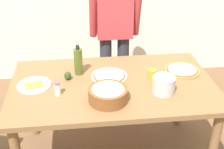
{
  "coord_description": "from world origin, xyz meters",
  "views": [
    {
      "loc": [
        -0.24,
        -2.05,
        1.98
      ],
      "look_at": [
        0.0,
        0.05,
        0.81
      ],
      "focal_mm": 48.84,
      "sensor_mm": 36.0,
      "label": 1
    }
  ],
  "objects_px": {
    "person_cook": "(115,28)",
    "pizza_raw_on_board": "(109,76)",
    "popcorn_bowl": "(108,93)",
    "steel_pot": "(164,84)",
    "salt_shaker": "(57,89)",
    "plate_with_slice": "(34,85)",
    "pizza_cooked_on_tray": "(182,70)",
    "cup_orange": "(152,74)",
    "olive_oil_bottle": "(78,61)",
    "avocado": "(68,76)",
    "dining_table": "(113,93)"
  },
  "relations": [
    {
      "from": "olive_oil_bottle",
      "to": "salt_shaker",
      "type": "height_order",
      "value": "olive_oil_bottle"
    },
    {
      "from": "popcorn_bowl",
      "to": "steel_pot",
      "type": "height_order",
      "value": "steel_pot"
    },
    {
      "from": "salt_shaker",
      "to": "plate_with_slice",
      "type": "bearing_deg",
      "value": 141.64
    },
    {
      "from": "popcorn_bowl",
      "to": "olive_oil_bottle",
      "type": "bearing_deg",
      "value": 114.88
    },
    {
      "from": "pizza_cooked_on_tray",
      "to": "dining_table",
      "type": "bearing_deg",
      "value": -167.74
    },
    {
      "from": "plate_with_slice",
      "to": "steel_pot",
      "type": "bearing_deg",
      "value": -11.77
    },
    {
      "from": "popcorn_bowl",
      "to": "salt_shaker",
      "type": "height_order",
      "value": "popcorn_bowl"
    },
    {
      "from": "person_cook",
      "to": "plate_with_slice",
      "type": "height_order",
      "value": "person_cook"
    },
    {
      "from": "plate_with_slice",
      "to": "avocado",
      "type": "xyz_separation_m",
      "value": [
        0.26,
        0.07,
        0.03
      ]
    },
    {
      "from": "person_cook",
      "to": "avocado",
      "type": "bearing_deg",
      "value": -124.79
    },
    {
      "from": "pizza_raw_on_board",
      "to": "salt_shaker",
      "type": "height_order",
      "value": "salt_shaker"
    },
    {
      "from": "plate_with_slice",
      "to": "olive_oil_bottle",
      "type": "distance_m",
      "value": 0.4
    },
    {
      "from": "dining_table",
      "to": "pizza_raw_on_board",
      "type": "distance_m",
      "value": 0.14
    },
    {
      "from": "person_cook",
      "to": "avocado",
      "type": "xyz_separation_m",
      "value": [
        -0.46,
        -0.66,
        -0.14
      ]
    },
    {
      "from": "person_cook",
      "to": "pizza_raw_on_board",
      "type": "relative_size",
      "value": 5.46
    },
    {
      "from": "olive_oil_bottle",
      "to": "steel_pot",
      "type": "bearing_deg",
      "value": -30.23
    },
    {
      "from": "person_cook",
      "to": "pizza_cooked_on_tray",
      "type": "bearing_deg",
      "value": -51.5
    },
    {
      "from": "pizza_cooked_on_tray",
      "to": "steel_pot",
      "type": "xyz_separation_m",
      "value": [
        -0.25,
        -0.31,
        0.06
      ]
    },
    {
      "from": "popcorn_bowl",
      "to": "avocado",
      "type": "xyz_separation_m",
      "value": [
        -0.29,
        0.34,
        -0.03
      ]
    },
    {
      "from": "steel_pot",
      "to": "cup_orange",
      "type": "bearing_deg",
      "value": 100.14
    },
    {
      "from": "dining_table",
      "to": "avocado",
      "type": "distance_m",
      "value": 0.39
    },
    {
      "from": "steel_pot",
      "to": "avocado",
      "type": "distance_m",
      "value": 0.76
    },
    {
      "from": "pizza_cooked_on_tray",
      "to": "olive_oil_bottle",
      "type": "bearing_deg",
      "value": 176.34
    },
    {
      "from": "popcorn_bowl",
      "to": "salt_shaker",
      "type": "distance_m",
      "value": 0.38
    },
    {
      "from": "dining_table",
      "to": "olive_oil_bottle",
      "type": "bearing_deg",
      "value": 144.34
    },
    {
      "from": "dining_table",
      "to": "steel_pot",
      "type": "distance_m",
      "value": 0.43
    },
    {
      "from": "person_cook",
      "to": "popcorn_bowl",
      "type": "distance_m",
      "value": 1.02
    },
    {
      "from": "person_cook",
      "to": "popcorn_bowl",
      "type": "relative_size",
      "value": 5.79
    },
    {
      "from": "pizza_raw_on_board",
      "to": "cup_orange",
      "type": "xyz_separation_m",
      "value": [
        0.34,
        -0.07,
        0.03
      ]
    },
    {
      "from": "popcorn_bowl",
      "to": "cup_orange",
      "type": "bearing_deg",
      "value": 35.21
    },
    {
      "from": "pizza_cooked_on_tray",
      "to": "cup_orange",
      "type": "bearing_deg",
      "value": -160.15
    },
    {
      "from": "cup_orange",
      "to": "avocado",
      "type": "height_order",
      "value": "cup_orange"
    },
    {
      "from": "avocado",
      "to": "olive_oil_bottle",
      "type": "bearing_deg",
      "value": 44.51
    },
    {
      "from": "popcorn_bowl",
      "to": "plate_with_slice",
      "type": "bearing_deg",
      "value": 153.81
    },
    {
      "from": "dining_table",
      "to": "pizza_cooked_on_tray",
      "type": "xyz_separation_m",
      "value": [
        0.6,
        0.13,
        0.1
      ]
    },
    {
      "from": "cup_orange",
      "to": "avocado",
      "type": "relative_size",
      "value": 1.21
    },
    {
      "from": "pizza_raw_on_board",
      "to": "olive_oil_bottle",
      "type": "relative_size",
      "value": 1.16
    },
    {
      "from": "plate_with_slice",
      "to": "popcorn_bowl",
      "type": "bearing_deg",
      "value": -26.19
    },
    {
      "from": "popcorn_bowl",
      "to": "pizza_cooked_on_tray",
      "type": "bearing_deg",
      "value": 29.23
    },
    {
      "from": "pizza_raw_on_board",
      "to": "steel_pot",
      "type": "bearing_deg",
      "value": -36.15
    },
    {
      "from": "plate_with_slice",
      "to": "cup_orange",
      "type": "xyz_separation_m",
      "value": [
        0.93,
        0.0,
        0.03
      ]
    },
    {
      "from": "pizza_cooked_on_tray",
      "to": "pizza_raw_on_board",
      "type": "bearing_deg",
      "value": -177.17
    },
    {
      "from": "pizza_raw_on_board",
      "to": "person_cook",
      "type": "bearing_deg",
      "value": 79.26
    },
    {
      "from": "plate_with_slice",
      "to": "popcorn_bowl",
      "type": "height_order",
      "value": "popcorn_bowl"
    },
    {
      "from": "pizza_raw_on_board",
      "to": "plate_with_slice",
      "type": "bearing_deg",
      "value": -172.98
    },
    {
      "from": "steel_pot",
      "to": "avocado",
      "type": "xyz_separation_m",
      "value": [
        -0.71,
        0.27,
        -0.03
      ]
    },
    {
      "from": "cup_orange",
      "to": "person_cook",
      "type": "bearing_deg",
      "value": 106.46
    },
    {
      "from": "dining_table",
      "to": "person_cook",
      "type": "height_order",
      "value": "person_cook"
    },
    {
      "from": "popcorn_bowl",
      "to": "avocado",
      "type": "bearing_deg",
      "value": 130.48
    },
    {
      "from": "popcorn_bowl",
      "to": "olive_oil_bottle",
      "type": "xyz_separation_m",
      "value": [
        -0.2,
        0.43,
        0.05
      ]
    }
  ]
}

